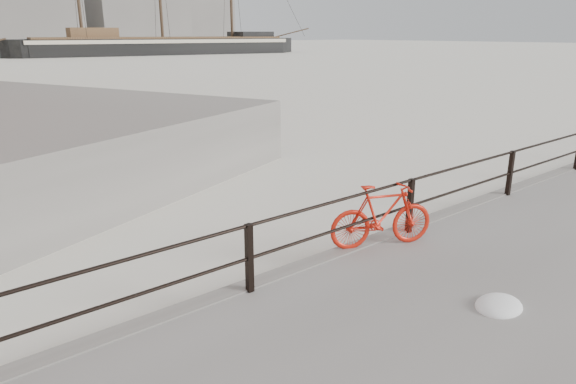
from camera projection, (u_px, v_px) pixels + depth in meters
ground at (499, 208)px, 11.62m from camera, size 400.00×400.00×0.00m
guardrail at (510, 173)px, 11.25m from camera, size 28.00×0.10×1.00m
bicycle at (382, 216)px, 8.51m from camera, size 1.76×0.97×1.09m
barque_black at (164, 54)px, 91.78m from camera, size 61.50×28.82×33.52m
industrial_west at (6, 10)px, 124.35m from camera, size 32.00×18.00×18.00m
industrial_mid at (134, 3)px, 148.34m from camera, size 26.00×20.00×24.00m
industrial_east at (196, 22)px, 167.45m from camera, size 20.00×16.00×14.00m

